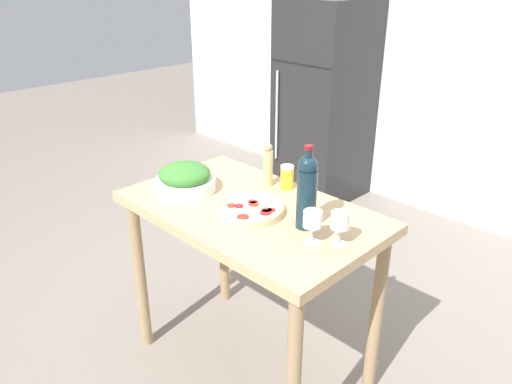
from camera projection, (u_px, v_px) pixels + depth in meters
name	position (u px, v px, depth m)	size (l,w,h in m)	color
ground_plane	(251.00, 364.00, 2.52)	(14.00, 14.00, 0.00)	slate
wall_back	(484.00, 50.00, 3.44)	(6.40, 0.08, 2.60)	silver
refrigerator	(324.00, 103.00, 4.08)	(0.60, 0.68, 1.62)	black
prep_counter	(251.00, 232.00, 2.21)	(1.13, 0.68, 0.88)	tan
wine_bottle	(307.00, 190.00, 1.93)	(0.08, 0.08, 0.34)	#142833
wine_glass_near	(313.00, 221.00, 1.84)	(0.07, 0.07, 0.13)	silver
wine_glass_far	(340.00, 222.00, 1.83)	(0.07, 0.07, 0.13)	silver
pepper_mill	(268.00, 165.00, 2.32)	(0.04, 0.04, 0.21)	tan
salad_bowl	(185.00, 179.00, 2.29)	(0.28, 0.28, 0.13)	white
homemade_pizza	(249.00, 209.00, 2.09)	(0.29, 0.29, 0.04)	#DBC189
salt_canister	(287.00, 177.00, 2.31)	(0.06, 0.06, 0.11)	yellow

